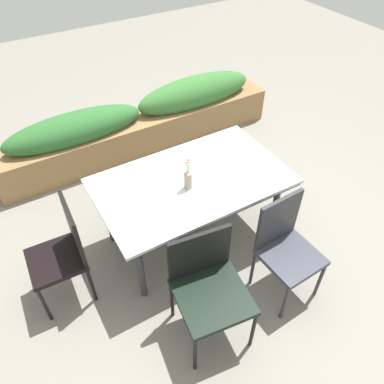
{
  "coord_description": "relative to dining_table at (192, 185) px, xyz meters",
  "views": [
    {
      "loc": [
        -1.29,
        -1.98,
        2.78
      ],
      "look_at": [
        -0.08,
        0.07,
        0.57
      ],
      "focal_mm": 35.21,
      "sensor_mm": 36.0,
      "label": 1
    }
  ],
  "objects": [
    {
      "name": "dining_table",
      "position": [
        0.0,
        0.0,
        0.0
      ],
      "size": [
        1.61,
        0.96,
        0.72
      ],
      "color": "silver",
      "rests_on": "ground"
    },
    {
      "name": "chair_end_left",
      "position": [
        -1.14,
        -0.0,
        -0.14
      ],
      "size": [
        0.42,
        0.42,
        0.92
      ],
      "rotation": [
        0.0,
        0.0,
        1.53
      ],
      "color": "black",
      "rests_on": "ground"
    },
    {
      "name": "chair_near_left",
      "position": [
        -0.35,
        -0.81,
        -0.14
      ],
      "size": [
        0.55,
        0.55,
        0.88
      ],
      "rotation": [
        0.0,
        0.0,
        3.01
      ],
      "color": "black",
      "rests_on": "ground"
    },
    {
      "name": "ground_plane",
      "position": [
        0.08,
        -0.07,
        -0.66
      ],
      "size": [
        12.0,
        12.0,
        0.0
      ],
      "primitive_type": "plane",
      "color": "gray"
    },
    {
      "name": "planter_box",
      "position": [
        0.22,
        1.55,
        -0.31
      ],
      "size": [
        3.37,
        0.46,
        0.74
      ],
      "color": "olive",
      "rests_on": "ground"
    },
    {
      "name": "chair_near_right",
      "position": [
        0.36,
        -0.82,
        -0.15
      ],
      "size": [
        0.44,
        0.44,
        0.9
      ],
      "rotation": [
        0.0,
        0.0,
        3.18
      ],
      "color": "#333640",
      "rests_on": "ground"
    },
    {
      "name": "flower_vase",
      "position": [
        -0.08,
        -0.06,
        0.18
      ],
      "size": [
        0.07,
        0.07,
        0.29
      ],
      "color": "tan",
      "rests_on": "dining_table"
    }
  ]
}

